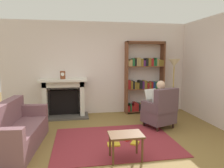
% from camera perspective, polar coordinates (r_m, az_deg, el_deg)
% --- Properties ---
extents(ground, '(14.00, 14.00, 0.00)m').
position_cam_1_polar(ground, '(4.10, 1.56, -16.99)').
color(ground, olive).
extents(back_wall, '(5.60, 0.10, 2.70)m').
position_cam_1_polar(back_wall, '(6.26, -3.03, 4.30)').
color(back_wall, silver).
rests_on(back_wall, ground).
extents(side_wall_right, '(0.10, 5.20, 2.70)m').
position_cam_1_polar(side_wall_right, '(5.98, 24.82, 3.47)').
color(side_wall_right, silver).
rests_on(side_wall_right, ground).
extents(area_rug, '(2.40, 1.80, 0.01)m').
position_cam_1_polar(area_rug, '(4.37, 0.76, -15.32)').
color(area_rug, maroon).
rests_on(area_rug, ground).
extents(fireplace, '(1.33, 0.64, 1.09)m').
position_cam_1_polar(fireplace, '(6.07, -12.97, -3.35)').
color(fireplace, '#4C4742').
rests_on(fireplace, ground).
extents(mantel_clock, '(0.14, 0.14, 0.22)m').
position_cam_1_polar(mantel_clock, '(5.89, -13.30, 2.40)').
color(mantel_clock, brown).
rests_on(mantel_clock, fireplace).
extents(bookshelf, '(1.17, 0.32, 2.14)m').
position_cam_1_polar(bookshelf, '(6.36, 8.84, 1.15)').
color(bookshelf, brown).
rests_on(bookshelf, ground).
extents(armchair_reading, '(0.82, 0.81, 0.97)m').
position_cam_1_polar(armchair_reading, '(5.14, 13.13, -7.06)').
color(armchair_reading, '#331E14').
rests_on(armchair_reading, ground).
extents(seated_reader, '(0.49, 0.59, 1.14)m').
position_cam_1_polar(seated_reader, '(5.17, 12.28, -4.70)').
color(seated_reader, silver).
rests_on(seated_reader, ground).
extents(sofa_floral, '(0.87, 1.76, 0.85)m').
position_cam_1_polar(sofa_floral, '(4.37, -24.79, -11.61)').
color(sofa_floral, '#7B525A').
rests_on(sofa_floral, ground).
extents(side_table, '(0.56, 0.39, 0.44)m').
position_cam_1_polar(side_table, '(3.55, 3.76, -14.46)').
color(side_table, brown).
rests_on(side_table, ground).
extents(scattered_books, '(0.66, 0.52, 0.03)m').
position_cam_1_polar(scattered_books, '(4.31, 3.21, -15.33)').
color(scattered_books, red).
rests_on(scattered_books, area_rug).
extents(floor_lamp, '(0.32, 0.32, 1.64)m').
position_cam_1_polar(floor_lamp, '(6.08, 16.57, 4.22)').
color(floor_lamp, '#B7933F').
rests_on(floor_lamp, ground).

